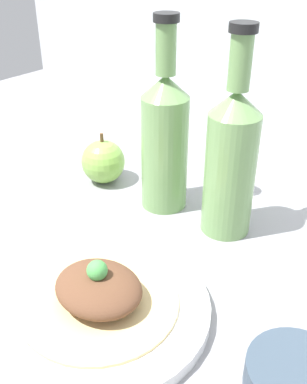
{
  "coord_description": "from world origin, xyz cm",
  "views": [
    {
      "loc": [
        30.74,
        -42.85,
        39.71
      ],
      "look_at": [
        -0.06,
        -3.48,
        10.57
      ],
      "focal_mm": 42.0,
      "sensor_mm": 36.0,
      "label": 1
    }
  ],
  "objects": [
    {
      "name": "ground_plane",
      "position": [
        0.0,
        0.0,
        -2.0
      ],
      "size": [
        180.0,
        110.0,
        4.0
      ],
      "primitive_type": "cube",
      "color": "gray"
    },
    {
      "name": "plate",
      "position": [
        1.57,
        -15.89,
        1.07
      ],
      "size": [
        26.26,
        26.26,
        2.02
      ],
      "color": "white",
      "rests_on": "ground_plane"
    },
    {
      "name": "plated_food",
      "position": [
        1.57,
        -15.89,
        3.5
      ],
      "size": [
        18.8,
        18.8,
        6.15
      ],
      "color": "#D6BC7F",
      "rests_on": "plate"
    },
    {
      "name": "cider_bottle_left",
      "position": [
        -7.56,
        8.93,
        11.84
      ],
      "size": [
        7.42,
        7.42,
        30.2
      ],
      "color": "#729E5B",
      "rests_on": "ground_plane"
    },
    {
      "name": "cider_bottle_right",
      "position": [
        4.16,
        8.93,
        11.84
      ],
      "size": [
        7.42,
        7.42,
        30.2
      ],
      "color": "#729E5B",
      "rests_on": "ground_plane"
    },
    {
      "name": "apple",
      "position": [
        -20.9,
        8.49,
        3.92
      ],
      "size": [
        7.83,
        7.83,
        9.33
      ],
      "color": "#84B74C",
      "rests_on": "ground_plane"
    },
    {
      "name": "dipping_bowl",
      "position": [
        24.07,
        -11.47,
        1.65
      ],
      "size": [
        10.24,
        10.24,
        3.31
      ],
      "color": "#384756",
      "rests_on": "ground_plane"
    }
  ]
}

